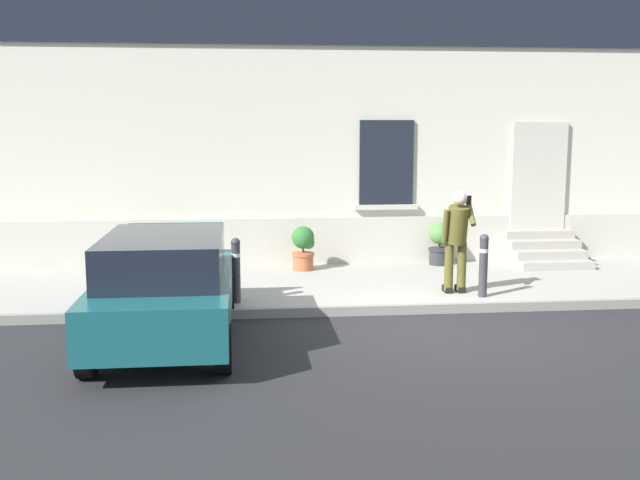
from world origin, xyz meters
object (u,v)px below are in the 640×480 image
(planter_terracotta, at_px, (304,247))
(planter_charcoal, at_px, (440,242))
(bollard_far_left, at_px, (236,268))
(person_on_phone, at_px, (457,235))
(bollard_near_person, at_px, (483,263))
(hatchback_car_teal, at_px, (166,286))
(planter_cream, at_px, (158,249))

(planter_terracotta, bearing_deg, planter_charcoal, 5.74)
(bollard_far_left, relative_size, planter_terracotta, 1.22)
(person_on_phone, height_order, planter_charcoal, person_on_phone)
(bollard_near_person, distance_m, person_on_phone, 0.64)
(person_on_phone, distance_m, planter_terracotta, 3.35)
(person_on_phone, relative_size, planter_terracotta, 2.02)
(bollard_far_left, xyz_separation_m, person_on_phone, (3.66, 0.29, 0.43))
(bollard_near_person, height_order, bollard_far_left, same)
(hatchback_car_teal, bearing_deg, planter_cream, 97.71)
(hatchback_car_teal, xyz_separation_m, planter_charcoal, (5.01, 4.45, -0.18))
(bollard_near_person, relative_size, bollard_far_left, 1.00)
(hatchback_car_teal, relative_size, planter_terracotta, 4.73)
(planter_terracotta, relative_size, planter_charcoal, 1.00)
(hatchback_car_teal, distance_m, planter_charcoal, 6.70)
(bollard_near_person, height_order, planter_cream, bollard_near_person)
(bollard_near_person, distance_m, bollard_far_left, 4.03)
(person_on_phone, bearing_deg, hatchback_car_teal, -143.51)
(planter_terracotta, bearing_deg, hatchback_car_teal, -118.04)
(hatchback_car_teal, distance_m, bollard_far_left, 1.83)
(planter_terracotta, height_order, planter_charcoal, same)
(bollard_near_person, bearing_deg, person_on_phone, 142.31)
(bollard_far_left, height_order, person_on_phone, person_on_phone)
(hatchback_car_teal, height_order, planter_terracotta, hatchback_car_teal)
(person_on_phone, bearing_deg, planter_terracotta, 150.23)
(person_on_phone, xyz_separation_m, planter_cream, (-5.16, 2.38, -0.54))
(planter_charcoal, bearing_deg, planter_terracotta, -174.26)
(person_on_phone, xyz_separation_m, planter_terracotta, (-2.37, 2.31, -0.54))
(hatchback_car_teal, relative_size, planter_cream, 4.73)
(bollard_far_left, relative_size, planter_cream, 1.22)
(planter_terracotta, bearing_deg, bollard_near_person, -43.42)
(bollard_near_person, bearing_deg, planter_terracotta, 136.58)
(planter_cream, bearing_deg, planter_charcoal, 2.14)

